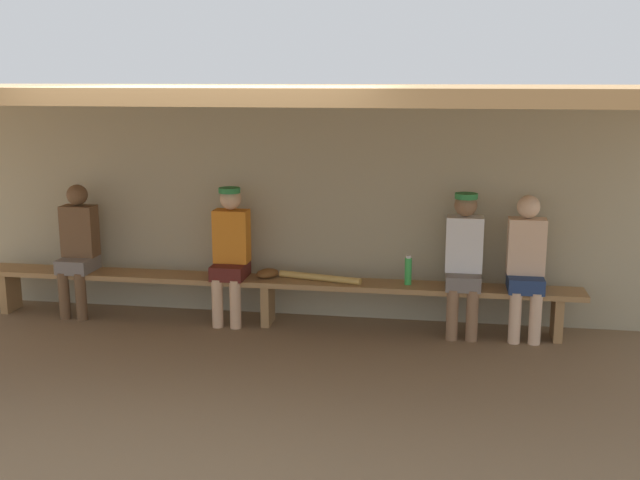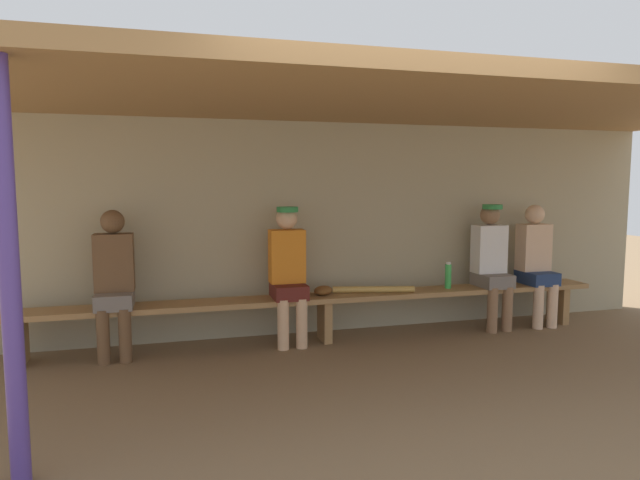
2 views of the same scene
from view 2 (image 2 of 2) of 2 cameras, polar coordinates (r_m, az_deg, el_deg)
The scene contains 12 objects.
ground_plane at distance 4.18m, azimuth 6.53°, elevation -16.17°, with size 24.00×24.00×0.00m, color brown.
back_wall at distance 5.80m, azimuth -0.72°, elevation 1.28°, with size 8.00×0.20×2.20m, color tan.
dugout_roof at distance 4.58m, azimuth 3.51°, elevation 14.58°, with size 8.00×2.80×0.12m, color #9E7547.
support_post at distance 3.18m, azimuth -29.68°, elevation -3.38°, with size 0.10×0.10×2.20m, color #4C388C.
bench at distance 5.47m, azimuth 0.49°, elevation -6.55°, with size 6.00×0.36×0.46m.
player_leftmost at distance 5.32m, azimuth -3.35°, elevation -2.98°, with size 0.34×0.42×1.34m.
player_with_sunglasses at distance 6.51m, azimuth 21.66°, elevation -1.91°, with size 0.34×0.42×1.34m.
player_in_blue at distance 5.24m, azimuth -20.72°, elevation -3.70°, with size 0.34×0.42×1.34m.
player_shirtless_tan at distance 6.19m, azimuth 17.49°, elevation -1.99°, with size 0.34×0.42×1.34m.
water_bottle_clear at distance 5.95m, azimuth 13.24°, elevation -3.66°, with size 0.07×0.07×0.28m.
baseball_glove_tan at distance 5.48m, azimuth 0.34°, elevation -5.29°, with size 0.24×0.17×0.09m, color brown.
baseball_bat at distance 5.61m, azimuth 5.61°, elevation -5.16°, with size 0.07×0.07×0.84m, color tan.
Camera 2 is at (-1.46, -3.59, 1.57)m, focal length 30.63 mm.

